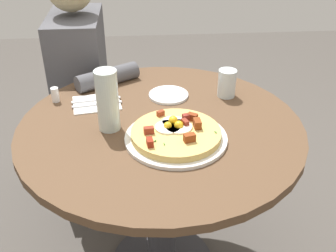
{
  "coord_description": "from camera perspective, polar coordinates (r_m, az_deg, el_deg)",
  "views": [
    {
      "loc": [
        1.15,
        -0.06,
        1.42
      ],
      "look_at": [
        0.05,
        0.02,
        0.74
      ],
      "focal_mm": 42.74,
      "sensor_mm": 36.0,
      "label": 1
    }
  ],
  "objects": [
    {
      "name": "dining_table",
      "position": [
        1.45,
        -1.0,
        -5.34
      ],
      "size": [
        0.96,
        0.96,
        0.72
      ],
      "color": "brown",
      "rests_on": "ground_plane"
    },
    {
      "name": "salt_shaker",
      "position": [
        1.53,
        -15.8,
        4.31
      ],
      "size": [
        0.03,
        0.03,
        0.06
      ],
      "primitive_type": "cylinder",
      "color": "white",
      "rests_on": "dining_table"
    },
    {
      "name": "water_bottle",
      "position": [
        1.29,
        -8.62,
        3.61
      ],
      "size": [
        0.07,
        0.07,
        0.21
      ],
      "primitive_type": "cylinder",
      "color": "silver",
      "rests_on": "dining_table"
    },
    {
      "name": "fork",
      "position": [
        1.48,
        -10.09,
        3.07
      ],
      "size": [
        0.04,
        0.18,
        0.0
      ],
      "primitive_type": "cube",
      "rotation": [
        0.0,
        0.0,
        1.73
      ],
      "color": "silver",
      "rests_on": "napkin"
    },
    {
      "name": "water_glass",
      "position": [
        1.52,
        8.39,
        6.06
      ],
      "size": [
        0.07,
        0.07,
        0.1
      ],
      "primitive_type": "cylinder",
      "color": "silver",
      "rests_on": "dining_table"
    },
    {
      "name": "breakfast_pizza",
      "position": [
        1.26,
        1.14,
        -0.91
      ],
      "size": [
        0.28,
        0.28,
        0.05
      ],
      "color": "tan",
      "rests_on": "pizza_plate"
    },
    {
      "name": "person_seated",
      "position": [
        1.96,
        -11.84,
        3.21
      ],
      "size": [
        0.53,
        0.41,
        1.14
      ],
      "color": "#2D2D33",
      "rests_on": "ground_plane"
    },
    {
      "name": "knife",
      "position": [
        1.51,
        -10.21,
        3.7
      ],
      "size": [
        0.04,
        0.18,
        0.0
      ],
      "primitive_type": "cube",
      "rotation": [
        0.0,
        0.0,
        1.73
      ],
      "color": "silver",
      "rests_on": "napkin"
    },
    {
      "name": "bread_plate",
      "position": [
        1.52,
        0.08,
        4.44
      ],
      "size": [
        0.15,
        0.15,
        0.01
      ],
      "primitive_type": "cylinder",
      "color": "white",
      "rests_on": "dining_table"
    },
    {
      "name": "napkin",
      "position": [
        1.5,
        -10.13,
        3.24
      ],
      "size": [
        0.17,
        0.19,
        0.0
      ],
      "primitive_type": "cube",
      "rotation": [
        0.0,
        0.0,
        1.73
      ],
      "color": "white",
      "rests_on": "dining_table"
    },
    {
      "name": "pizza_plate",
      "position": [
        1.26,
        1.14,
        -1.72
      ],
      "size": [
        0.33,
        0.33,
        0.01
      ],
      "primitive_type": "cylinder",
      "color": "white",
      "rests_on": "dining_table"
    }
  ]
}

